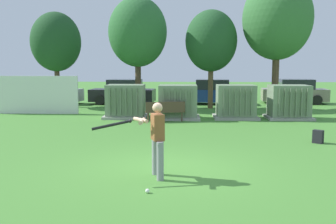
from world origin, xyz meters
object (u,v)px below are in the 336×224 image
parked_car_leftmost (50,92)px  transformer_mid_west (178,102)px  sports_ball (147,191)px  transformer_west (126,102)px  transformer_mid_east (236,102)px  transformer_east (289,102)px  parked_car_right_of_center (211,93)px  parked_car_rightmost (295,92)px  backpack (318,137)px  batter (155,136)px  parked_car_left_of_center (123,93)px  park_bench (165,110)px

parked_car_leftmost → transformer_mid_west: bearing=-37.7°
sports_ball → parked_car_leftmost: size_ratio=0.02×
transformer_west → transformer_mid_east: (5.34, -0.02, 0.00)m
sports_ball → transformer_east: bearing=62.0°
parked_car_leftmost → parked_car_right_of_center: same height
parked_car_right_of_center → transformer_east: bearing=-64.2°
sports_ball → parked_car_leftmost: parked_car_leftmost is taller
parked_car_rightmost → transformer_east: bearing=-108.1°
parked_car_rightmost → transformer_mid_east: bearing=-124.0°
sports_ball → backpack: bearing=44.7°
transformer_west → transformer_east: bearing=-0.5°
batter → parked_car_leftmost: 18.23m
batter → backpack: batter is taller
sports_ball → parked_car_leftmost: 19.18m
sports_ball → backpack: backpack is taller
parked_car_leftmost → parked_car_rightmost: (16.32, 0.89, 0.00)m
transformer_mid_west → parked_car_left_of_center: 7.71m
parked_car_left_of_center → parked_car_right_of_center: size_ratio=1.00×
transformer_mid_east → batter: (-3.17, -9.85, 0.19)m
transformer_mid_east → parked_car_right_of_center: 6.70m
transformer_east → batter: (-5.70, -9.81, 0.19)m
transformer_mid_east → parked_car_rightmost: bearing=56.0°
park_bench → backpack: park_bench is taller
transformer_east → parked_car_rightmost: (2.40, 7.36, -0.04)m
backpack → transformer_east: bearing=84.2°
parked_car_right_of_center → transformer_west: bearing=-124.8°
transformer_east → batter: 11.34m
transformer_west → sports_ball: (2.09, -10.96, -0.74)m
parked_car_rightmost → transformer_mid_west: bearing=-135.6°
sports_ball → park_bench: bearing=90.6°
sports_ball → parked_car_rightmost: size_ratio=0.02×
transformer_east → park_bench: size_ratio=1.14×
batter → transformer_east: bearing=59.8°
transformer_mid_west → sports_ball: (-0.47, -10.70, -0.74)m
backpack → transformer_mid_west: bearing=130.4°
park_bench → parked_car_rightmost: bearing=45.9°
batter → backpack: size_ratio=3.95×
transformer_west → parked_car_left_of_center: size_ratio=0.49×
park_bench → parked_car_rightmost: (8.28, 8.54, 0.22)m
backpack → parked_car_leftmost: (-13.34, 12.22, 0.54)m
transformer_mid_east → park_bench: transformer_mid_east is taller
transformer_east → transformer_mid_west: bearing=-177.9°
sports_ball → parked_car_rightmost: bearing=65.8°
transformer_east → transformer_mid_east: bearing=178.9°
batter → park_bench: bearing=91.2°
transformer_mid_west → parked_car_left_of_center: bearing=118.8°
transformer_west → park_bench: (1.99, -1.26, -0.25)m
backpack → sports_ball: bearing=-135.3°
transformer_east → backpack: size_ratio=4.77×
parked_car_leftmost → parked_car_left_of_center: 4.89m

